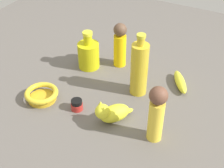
# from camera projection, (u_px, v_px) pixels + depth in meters

# --- Properties ---
(ground) EXTENTS (2.00, 2.00, 0.00)m
(ground) POSITION_uv_depth(u_px,v_px,m) (112.00, 98.00, 1.26)
(ground) COLOR #5B5651
(cat_figurine) EXTENTS (0.12, 0.14, 0.09)m
(cat_figurine) POSITION_uv_depth(u_px,v_px,m) (112.00, 112.00, 1.14)
(cat_figurine) COLOR yellow
(cat_figurine) RESTS_ON ground
(person_figure_adult) EXTENTS (0.08, 0.08, 0.21)m
(person_figure_adult) POSITION_uv_depth(u_px,v_px,m) (120.00, 45.00, 1.39)
(person_figure_adult) COLOR yellow
(person_figure_adult) RESTS_ON ground
(bottle_tall) EXTENTS (0.07, 0.07, 0.26)m
(bottle_tall) POSITION_uv_depth(u_px,v_px,m) (139.00, 68.00, 1.23)
(bottle_tall) COLOR gold
(bottle_tall) RESTS_ON ground
(bowl) EXTENTS (0.13, 0.13, 0.04)m
(bowl) POSITION_uv_depth(u_px,v_px,m) (42.00, 95.00, 1.24)
(bowl) COLOR gold
(bowl) RESTS_ON ground
(banana) EXTENTS (0.11, 0.15, 0.04)m
(banana) POSITION_uv_depth(u_px,v_px,m) (180.00, 82.00, 1.32)
(banana) COLOR yellow
(banana) RESTS_ON ground
(person_figure_child) EXTENTS (0.07, 0.07, 0.22)m
(person_figure_child) POSITION_uv_depth(u_px,v_px,m) (157.00, 112.00, 1.02)
(person_figure_child) COLOR yellow
(person_figure_child) RESTS_ON ground
(bottle_short) EXTENTS (0.09, 0.09, 0.17)m
(bottle_short) POSITION_uv_depth(u_px,v_px,m) (89.00, 54.00, 1.40)
(bottle_short) COLOR gold
(bottle_short) RESTS_ON ground
(nail_polish_jar) EXTENTS (0.05, 0.05, 0.04)m
(nail_polish_jar) POSITION_uv_depth(u_px,v_px,m) (77.00, 105.00, 1.20)
(nail_polish_jar) COLOR #B32823
(nail_polish_jar) RESTS_ON ground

